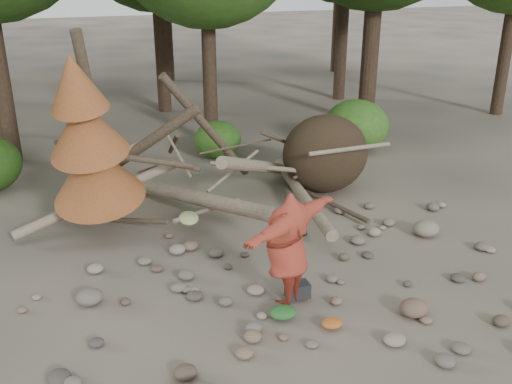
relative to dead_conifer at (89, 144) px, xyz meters
name	(u,v)px	position (x,y,z in m)	size (l,w,h in m)	color
ground	(299,293)	(3.12, -3.37, -2.11)	(120.00, 120.00, 0.00)	#514C44
deadfall_pile	(305,158)	(5.13, 0.87, -1.16)	(8.55, 5.24, 3.30)	#332619
dead_conifer	(89,144)	(0.00, 0.00, 0.00)	(2.06, 2.16, 4.35)	#4C3F30
bush_mid	(218,140)	(3.92, 4.43, -1.55)	(1.40, 1.40, 1.12)	#2E5B1A
bush_right	(356,126)	(8.12, 3.63, -1.31)	(2.00, 2.00, 1.60)	#396C21
frisbee_thrower	(287,249)	(2.75, -3.65, -1.04)	(3.10, 1.88, 2.06)	maroon
backpack	(298,293)	(3.00, -3.57, -1.98)	(0.40, 0.27, 0.27)	black
cloth_green	(283,315)	(2.53, -4.03, -2.03)	(0.46, 0.38, 0.17)	#255D25
cloth_orange	(332,326)	(3.16, -4.55, -2.05)	(0.34, 0.28, 0.12)	#AE541D
boulder_front_right	(414,308)	(4.61, -4.66, -1.97)	(0.48, 0.43, 0.29)	brown
boulder_mid_right	(426,228)	(6.60, -2.20, -1.94)	(0.57, 0.51, 0.34)	gray
boulder_mid_left	(89,297)	(-0.41, -2.47, -1.98)	(0.45, 0.41, 0.27)	#675E57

